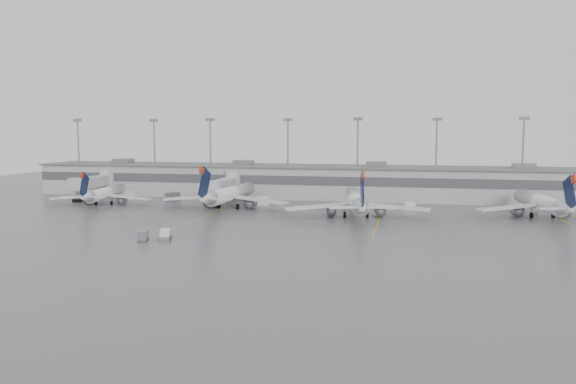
% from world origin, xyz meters
% --- Properties ---
extents(ground, '(260.00, 260.00, 0.00)m').
position_xyz_m(ground, '(0.00, 0.00, 0.00)').
color(ground, '#565659').
rests_on(ground, ground).
extents(terminal, '(152.00, 17.00, 9.45)m').
position_xyz_m(terminal, '(-0.01, 57.98, 4.17)').
color(terminal, '#A9A9A4').
rests_on(terminal, ground).
extents(light_masts, '(142.40, 8.00, 20.60)m').
position_xyz_m(light_masts, '(0.00, 63.75, 12.03)').
color(light_masts, gray).
rests_on(light_masts, ground).
extents(jet_bridge_left, '(4.00, 17.20, 7.00)m').
position_xyz_m(jet_bridge_left, '(-55.50, 45.72, 3.87)').
color(jet_bridge_left, '#AAADB0').
rests_on(jet_bridge_left, ground).
extents(jet_bridge_right, '(4.00, 17.20, 7.00)m').
position_xyz_m(jet_bridge_right, '(-20.50, 45.72, 3.87)').
color(jet_bridge_right, '#AAADB0').
rests_on(jet_bridge_right, ground).
extents(stand_markings, '(105.25, 40.00, 0.01)m').
position_xyz_m(stand_markings, '(-0.00, 24.00, 0.01)').
color(stand_markings, '#E0A20D').
rests_on(stand_markings, ground).
extents(jet_far_left, '(23.62, 26.68, 8.67)m').
position_xyz_m(jet_far_left, '(-46.57, 33.04, 2.70)').
color(jet_far_left, silver).
rests_on(jet_far_left, ground).
extents(jet_mid_left, '(28.87, 32.41, 10.48)m').
position_xyz_m(jet_mid_left, '(-16.00, 33.03, 3.26)').
color(jet_mid_left, silver).
rests_on(jet_mid_left, ground).
extents(jet_mid_right, '(28.56, 32.27, 10.51)m').
position_xyz_m(jet_mid_right, '(12.81, 26.14, 3.26)').
color(jet_mid_right, silver).
rests_on(jet_mid_right, ground).
extents(jet_far_right, '(26.78, 30.21, 9.81)m').
position_xyz_m(jet_far_right, '(49.02, 33.30, 3.05)').
color(jet_far_right, silver).
rests_on(jet_far_right, ground).
extents(baggage_tug, '(2.43, 3.06, 1.72)m').
position_xyz_m(baggage_tug, '(-14.54, -3.80, 0.67)').
color(baggage_tug, white).
rests_on(baggage_tug, ground).
extents(baggage_cart, '(2.15, 2.83, 1.61)m').
position_xyz_m(baggage_cart, '(-17.74, -5.00, 0.84)').
color(baggage_cart, slate).
rests_on(baggage_cart, ground).
extents(gse_uld_a, '(2.71, 1.89, 1.85)m').
position_xyz_m(gse_uld_a, '(-46.05, 43.97, 0.92)').
color(gse_uld_a, white).
rests_on(gse_uld_a, ground).
extents(gse_uld_b, '(2.80, 1.97, 1.90)m').
position_xyz_m(gse_uld_b, '(-10.03, 40.42, 0.95)').
color(gse_uld_b, white).
rests_on(gse_uld_b, ground).
extents(gse_uld_c, '(2.45, 1.77, 1.63)m').
position_xyz_m(gse_uld_c, '(23.39, 39.26, 0.81)').
color(gse_uld_c, white).
rests_on(gse_uld_c, ground).
extents(gse_loader, '(3.07, 3.90, 2.13)m').
position_xyz_m(gse_loader, '(-33.58, 42.45, 1.06)').
color(gse_loader, slate).
rests_on(gse_loader, ground).
extents(cone_a, '(0.39, 0.39, 0.62)m').
position_xyz_m(cone_a, '(-52.70, 35.25, 0.31)').
color(cone_a, '#F04905').
rests_on(cone_a, ground).
extents(cone_b, '(0.46, 0.46, 0.73)m').
position_xyz_m(cone_b, '(-19.12, 40.84, 0.37)').
color(cone_b, '#F04905').
rests_on(cone_b, ground).
extents(cone_c, '(0.40, 0.40, 0.64)m').
position_xyz_m(cone_c, '(19.83, 34.01, 0.32)').
color(cone_c, '#F04905').
rests_on(cone_c, ground).
extents(cone_d, '(0.44, 0.44, 0.71)m').
position_xyz_m(cone_d, '(48.98, 37.86, 0.35)').
color(cone_d, '#F04905').
rests_on(cone_d, ground).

